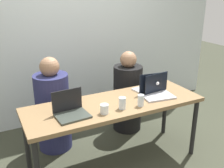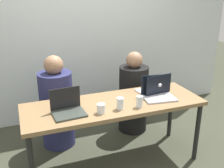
{
  "view_description": "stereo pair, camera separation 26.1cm",
  "coord_description": "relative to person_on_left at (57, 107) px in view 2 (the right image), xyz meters",
  "views": [
    {
      "loc": [
        -1.11,
        -2.13,
        1.79
      ],
      "look_at": [
        0.0,
        0.06,
        0.89
      ],
      "focal_mm": 42.0,
      "sensor_mm": 36.0,
      "label": 1
    },
    {
      "loc": [
        -0.87,
        -2.23,
        1.79
      ],
      "look_at": [
        0.0,
        0.06,
        0.89
      ],
      "focal_mm": 42.0,
      "sensor_mm": 36.0,
      "label": 2
    }
  ],
  "objects": [
    {
      "name": "ground_plane",
      "position": [
        0.49,
        -0.58,
        -0.49
      ],
      "size": [
        12.0,
        12.0,
        0.0
      ],
      "primitive_type": "plane",
      "color": "#373A2B"
    },
    {
      "name": "back_wall",
      "position": [
        0.49,
        0.7,
        0.78
      ],
      "size": [
        4.71,
        0.1,
        2.54
      ],
      "primitive_type": "cube",
      "color": "silver",
      "rests_on": "ground"
    },
    {
      "name": "desk",
      "position": [
        0.49,
        -0.58,
        0.15
      ],
      "size": [
        1.81,
        0.62,
        0.71
      ],
      "color": "olive",
      "rests_on": "ground"
    },
    {
      "name": "person_on_left",
      "position": [
        0.0,
        0.0,
        0.0
      ],
      "size": [
        0.43,
        0.43,
        1.1
      ],
      "rotation": [
        0.0,
        0.0,
        3.02
      ],
      "color": "navy",
      "rests_on": "ground"
    },
    {
      "name": "person_on_right",
      "position": [
        0.98,
        0.0,
        -0.02
      ],
      "size": [
        0.46,
        0.46,
        1.06
      ],
      "rotation": [
        0.0,
        0.0,
        2.85
      ],
      "color": "black",
      "rests_on": "ground"
    },
    {
      "name": "laptop_front_left",
      "position": [
        0.01,
        -0.64,
        0.27
      ],
      "size": [
        0.3,
        0.27,
        0.22
      ],
      "rotation": [
        0.0,
        0.0,
        0.07
      ],
      "color": "#363D36",
      "rests_on": "desk"
    },
    {
      "name": "laptop_back_right",
      "position": [
        0.99,
        -0.49,
        0.27
      ],
      "size": [
        0.34,
        0.28,
        0.23
      ],
      "rotation": [
        0.0,
        0.0,
        3.27
      ],
      "color": "silver",
      "rests_on": "desk"
    },
    {
      "name": "laptop_front_right",
      "position": [
        0.97,
        -0.62,
        0.27
      ],
      "size": [
        0.35,
        0.28,
        0.23
      ],
      "rotation": [
        0.0,
        0.0,
        -0.13
      ],
      "color": "#B2B3BA",
      "rests_on": "desk"
    },
    {
      "name": "water_glass_center",
      "position": [
        0.49,
        -0.74,
        0.27
      ],
      "size": [
        0.07,
        0.07,
        0.11
      ],
      "color": "silver",
      "rests_on": "desk"
    },
    {
      "name": "water_glass_right",
      "position": [
        0.68,
        -0.76,
        0.27
      ],
      "size": [
        0.06,
        0.06,
        0.12
      ],
      "color": "silver",
      "rests_on": "desk"
    },
    {
      "name": "water_glass_left",
      "position": [
        0.3,
        -0.75,
        0.26
      ],
      "size": [
        0.08,
        0.08,
        0.09
      ],
      "color": "white",
      "rests_on": "desk"
    }
  ]
}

